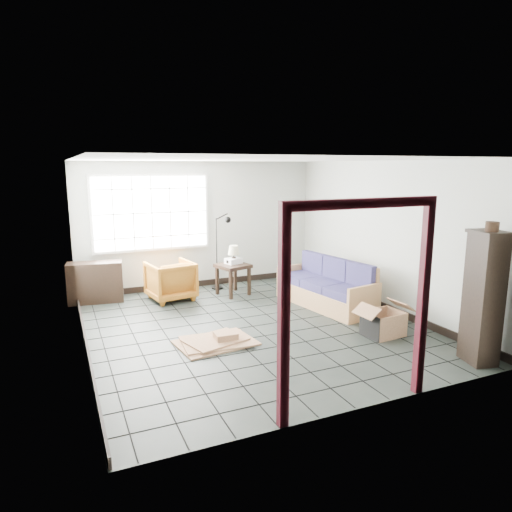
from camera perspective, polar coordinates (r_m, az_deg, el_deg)
name	(u,v)px	position (r m, az deg, el deg)	size (l,w,h in m)	color
ground	(253,326)	(7.33, -0.41, -8.78)	(5.50, 5.50, 0.00)	black
room_shell	(252,221)	(6.96, -0.53, 4.39)	(5.02, 5.52, 2.61)	#B1B7AF
window_panel	(152,213)	(9.23, -12.93, 5.29)	(2.32, 0.08, 1.52)	silver
doorway_trim	(360,281)	(4.68, 12.84, -3.01)	(1.80, 0.08, 2.20)	#390C14
futon_sofa	(328,289)	(8.39, 8.95, -4.07)	(1.05, 2.06, 0.87)	olive
armchair	(170,279)	(8.80, -10.65, -2.79)	(0.79, 0.74, 0.82)	#955215
side_table	(233,270)	(8.95, -2.89, -1.71)	(0.69, 0.69, 0.62)	black
table_lamp	(234,251)	(8.97, -2.79, 0.63)	(0.23, 0.23, 0.36)	black
projector	(233,261)	(8.99, -2.85, -0.61)	(0.35, 0.31, 0.11)	silver
floor_lamp	(222,249)	(9.34, -4.25, 0.89)	(0.42, 0.34, 1.57)	black
console_shelf	(95,282)	(9.00, -19.43, -3.11)	(1.02, 0.51, 0.76)	black
tall_shelf	(483,297)	(6.47, 26.55, -4.59)	(0.46, 0.54, 1.72)	black
pot	(492,227)	(6.24, 27.43, 3.28)	(0.17, 0.17, 0.12)	black
open_box	(383,323)	(7.18, 15.63, -8.12)	(0.91, 0.49, 0.50)	brown
cardboard_pile	(217,341)	(6.68, -4.88, -10.50)	(1.17, 0.89, 0.16)	brown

